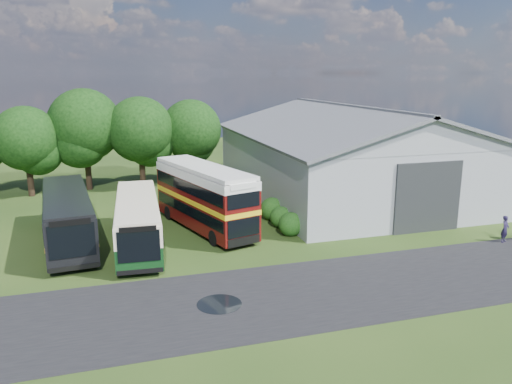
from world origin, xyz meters
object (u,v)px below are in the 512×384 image
object	(u,v)px
bus_green_single	(138,221)
storage_shed	(349,149)
bus_maroon_double	(204,198)
bus_dark_single	(68,216)
visitor_a	(505,229)

from	to	relation	value
bus_green_single	storage_shed	bearing A→B (deg)	28.22
bus_green_single	bus_maroon_double	bearing A→B (deg)	28.83
bus_dark_single	visitor_a	xyz separation A→B (m)	(27.57, -8.33, -0.90)
bus_green_single	bus_dark_single	xyz separation A→B (m)	(-4.35, 1.93, 0.13)
bus_green_single	bus_dark_single	world-z (taller)	bus_dark_single
storage_shed	bus_maroon_double	size ratio (longest dim) A/B	2.25
storage_shed	visitor_a	world-z (taller)	storage_shed
storage_shed	visitor_a	bearing A→B (deg)	-76.91
bus_green_single	visitor_a	world-z (taller)	bus_green_single
bus_dark_single	bus_green_single	bearing A→B (deg)	-29.51
bus_maroon_double	visitor_a	bearing A→B (deg)	-41.68
bus_green_single	bus_dark_single	bearing A→B (deg)	159.26
bus_green_single	bus_maroon_double	size ratio (longest dim) A/B	1.04
storage_shed	bus_maroon_double	xyz separation A→B (m)	(-14.80, -6.83, -1.87)
visitor_a	bus_green_single	bearing A→B (deg)	137.73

